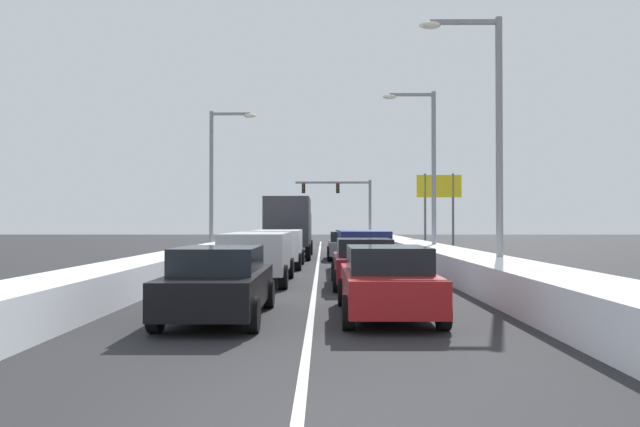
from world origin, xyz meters
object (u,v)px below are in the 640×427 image
Objects in this scene: sedan_gray_right_lane_fourth at (346,245)px; roadside_sign_right at (439,194)px; street_lamp_left_mid at (218,170)px; street_lamp_right_near at (488,126)px; street_lamp_right_mid at (427,161)px; suv_navy_right_lane_third at (362,246)px; sedan_red_right_lane_nearest at (387,281)px; sedan_maroon_right_lane_second at (364,262)px; sedan_green_right_lane_fifth at (348,242)px; box_truck_center_lane_fourth at (289,224)px; sedan_tan_center_lane_fifth at (297,240)px; sedan_black_center_lane_nearest at (219,282)px; suv_white_center_lane_third at (279,245)px; suv_silver_center_lane_second at (258,253)px; traffic_light_gantry at (347,197)px.

sedan_gray_right_lane_fourth is 12.71m from roadside_sign_right.
street_lamp_right_near is at bearing -51.98° from street_lamp_left_mid.
suv_navy_right_lane_third is at bearing -127.88° from street_lamp_right_mid.
sedan_red_right_lane_nearest is at bearing -123.04° from street_lamp_right_near.
sedan_maroon_right_lane_second is 1.00× the size of sedan_gray_right_lane_fourth.
box_truck_center_lane_fourth is at bearing -129.15° from sedan_green_right_lane_fifth.
sedan_maroon_right_lane_second is 0.82× the size of roadside_sign_right.
box_truck_center_lane_fourth is 7.56m from sedan_tan_center_lane_fifth.
box_truck_center_lane_fourth is (-3.54, -4.35, 1.14)m from sedan_green_right_lane_fifth.
sedan_gray_right_lane_fourth is at bearing 79.99° from sedan_black_center_lane_nearest.
suv_white_center_lane_third is 0.89× the size of roadside_sign_right.
suv_silver_center_lane_second is (-3.43, 0.88, 0.25)m from sedan_maroon_right_lane_second.
suv_silver_center_lane_second reaches higher than sedan_tan_center_lane_fifth.
sedan_maroon_right_lane_second is 12.01m from street_lamp_right_mid.
sedan_tan_center_lane_fifth is at bearing 89.48° from suv_white_center_lane_third.
street_lamp_left_mid reaches higher than box_truck_center_lane_fourth.
sedan_green_right_lane_fifth is 0.53× the size of street_lamp_right_mid.
suv_white_center_lane_third is 0.57× the size of street_lamp_right_mid.
sedan_maroon_right_lane_second is at bearing -110.28° from street_lamp_right_mid.
street_lamp_right_near reaches higher than sedan_gray_right_lane_fourth.
street_lamp_right_near is 18.37m from street_lamp_left_mid.
sedan_gray_right_lane_fourth is 3.63m from box_truck_center_lane_fourth.
street_lamp_right_near reaches higher than box_truck_center_lane_fourth.
suv_silver_center_lane_second is at bearing -127.20° from street_lamp_right_mid.
traffic_light_gantry is at bearing 88.78° from sedan_red_right_lane_nearest.
suv_white_center_lane_third is at bearing -107.77° from sedan_green_right_lane_fifth.
street_lamp_right_mid is (2.85, -28.39, 0.59)m from traffic_light_gantry.
suv_navy_right_lane_third is 12.69m from sedan_black_center_lane_nearest.
box_truck_center_lane_fourth is 16.32m from street_lamp_right_near.
sedan_green_right_lane_fifth is 20.43m from traffic_light_gantry.
suv_silver_center_lane_second is 1.09× the size of sedan_tan_center_lane_fifth.
street_lamp_right_near reaches higher than sedan_maroon_right_lane_second.
sedan_gray_right_lane_fourth is 6.38m from street_lamp_right_mid.
street_lamp_right_near reaches higher than suv_navy_right_lane_third.
sedan_maroon_right_lane_second is (-0.08, 5.82, 0.00)m from sedan_red_right_lane_nearest.
sedan_red_right_lane_nearest is 0.62× the size of box_truck_center_lane_fourth.
sedan_black_center_lane_nearest is 0.53× the size of street_lamp_right_mid.
suv_white_center_lane_third reaches higher than sedan_red_right_lane_nearest.
suv_navy_right_lane_third is 0.57× the size of street_lamp_right_near.
street_lamp_right_near reaches higher than street_lamp_right_mid.
suv_silver_center_lane_second is 6.66m from suv_white_center_lane_third.
sedan_black_center_lane_nearest is at bearing -109.72° from roadside_sign_right.
suv_silver_center_lane_second is at bearing 89.84° from sedan_black_center_lane_nearest.
sedan_black_center_lane_nearest is 0.92× the size of suv_silver_center_lane_second.
sedan_gray_right_lane_fourth is 1.00× the size of sedan_black_center_lane_nearest.
street_lamp_right_near is at bearing -63.30° from box_truck_center_lane_fourth.
traffic_light_gantry is at bearing 88.03° from sedan_green_right_lane_fifth.
suv_navy_right_lane_third reaches higher than sedan_black_center_lane_nearest.
street_lamp_right_near is at bearing 2.70° from sedan_maroon_right_lane_second.
roadside_sign_right is (6.68, 4.27, 3.25)m from sedan_green_right_lane_fifth.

